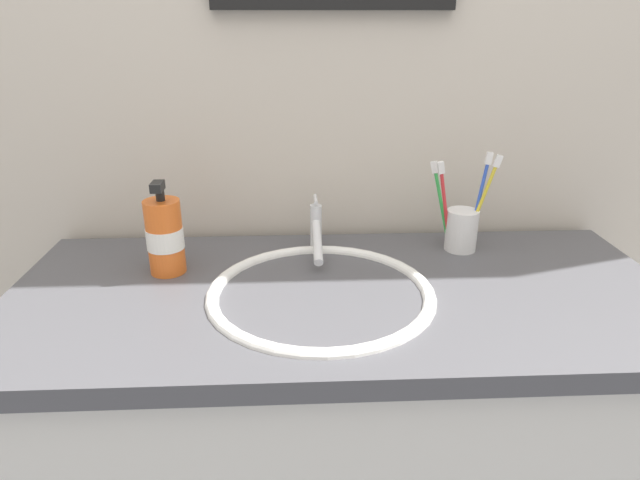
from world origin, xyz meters
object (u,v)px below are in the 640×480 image
object	(u,v)px
faucet	(316,232)
toothbrush_red	(444,200)
toothbrush_yellow	(483,197)
toothbrush_blue	(480,195)
toothbrush_cup	(461,230)
soap_dispenser	(165,236)
toothbrush_green	(440,199)

from	to	relation	value
faucet	toothbrush_red	distance (m)	0.27
toothbrush_red	toothbrush_yellow	xyz separation A→B (m)	(0.08, -0.01, 0.01)
toothbrush_yellow	toothbrush_blue	xyz separation A→B (m)	(-0.00, 0.01, 0.00)
faucet	toothbrush_red	size ratio (longest dim) A/B	0.93
toothbrush_cup	soap_dispenser	xyz separation A→B (m)	(-0.59, -0.08, 0.03)
toothbrush_blue	toothbrush_green	size ratio (longest dim) A/B	1.13
faucet	toothbrush_red	world-z (taller)	toothbrush_red
toothbrush_green	faucet	bearing A→B (deg)	-175.06
toothbrush_yellow	toothbrush_green	bearing A→B (deg)	162.63
toothbrush_yellow	toothbrush_green	world-z (taller)	toothbrush_yellow
toothbrush_cup	soap_dispenser	size ratio (longest dim) A/B	0.48
toothbrush_blue	soap_dispenser	xyz separation A→B (m)	(-0.62, -0.08, -0.05)
toothbrush_yellow	toothbrush_green	distance (m)	0.08
toothbrush_red	toothbrush_blue	bearing A→B (deg)	-1.25
toothbrush_red	toothbrush_blue	xyz separation A→B (m)	(0.07, -0.00, 0.01)
toothbrush_yellow	toothbrush_cup	bearing A→B (deg)	169.73
toothbrush_red	toothbrush_yellow	size ratio (longest dim) A/B	0.92
toothbrush_red	toothbrush_green	world-z (taller)	toothbrush_red
faucet	toothbrush_green	bearing A→B (deg)	4.94
toothbrush_cup	toothbrush_blue	distance (m)	0.08
soap_dispenser	toothbrush_cup	bearing A→B (deg)	7.79
toothbrush_red	toothbrush_blue	distance (m)	0.07
toothbrush_green	soap_dispenser	xyz separation A→B (m)	(-0.54, -0.10, -0.03)
toothbrush_cup	toothbrush_green	distance (m)	0.08
toothbrush_blue	faucet	bearing A→B (deg)	-179.40
faucet	soap_dispenser	xyz separation A→B (m)	(-0.29, -0.08, 0.03)
soap_dispenser	toothbrush_red	bearing A→B (deg)	8.53
faucet	toothbrush_yellow	xyz separation A→B (m)	(0.34, -0.00, 0.07)
toothbrush_yellow	toothbrush_blue	world-z (taller)	toothbrush_blue
faucet	toothbrush_cup	distance (m)	0.30
faucet	toothbrush_blue	bearing A→B (deg)	0.60
toothbrush_cup	toothbrush_yellow	world-z (taller)	toothbrush_yellow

